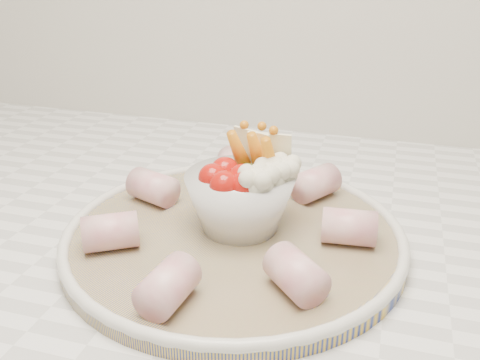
% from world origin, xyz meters
% --- Properties ---
extents(serving_platter, '(0.46, 0.46, 0.02)m').
position_xyz_m(serving_platter, '(0.07, 1.37, 0.93)').
color(serving_platter, navy).
rests_on(serving_platter, kitchen_counter).
extents(veggie_bowl, '(0.12, 0.12, 0.10)m').
position_xyz_m(veggie_bowl, '(0.07, 1.39, 0.98)').
color(veggie_bowl, silver).
rests_on(veggie_bowl, serving_platter).
extents(cured_meat_rolls, '(0.29, 0.32, 0.04)m').
position_xyz_m(cured_meat_rolls, '(0.07, 1.37, 0.95)').
color(cured_meat_rolls, '#C15867').
rests_on(cured_meat_rolls, serving_platter).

